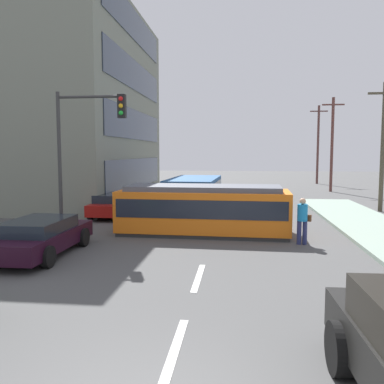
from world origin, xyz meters
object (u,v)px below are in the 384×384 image
Objects in this scene: parked_sedan_mid at (41,236)px; traffic_light_mast at (84,138)px; streetcar_tram at (204,209)px; utility_pole_mid at (383,144)px; pedestrian_crossing at (303,218)px; parked_sedan_far at (116,204)px; utility_pole_distant at (318,143)px; utility_pole_far at (332,143)px; city_bus at (194,192)px.

traffic_light_mast reaches higher than parked_sedan_mid.
utility_pole_mid is at bearing 38.51° from streetcar_tram.
pedestrian_crossing is 8.93m from parked_sedan_mid.
utility_pole_distant is (14.53, 24.27, 3.66)m from parked_sedan_far.
utility_pole_far is (14.02, 15.26, 3.48)m from parked_sedan_far.
parked_sedan_far is 0.51× the size of utility_pole_distant.
utility_pole_mid is 0.87× the size of utility_pole_distant.
parked_sedan_far is 21.01m from utility_pole_far.
pedestrian_crossing is 0.36× the size of parked_sedan_mid.
streetcar_tram is at bearing 156.80° from pedestrian_crossing.
utility_pole_far is (9.12, 19.22, 3.09)m from streetcar_tram.
utility_pole_mid reaches higher than streetcar_tram.
parked_sedan_far is (-0.04, 8.13, -0.00)m from parked_sedan_mid.
traffic_light_mast is 33.11m from utility_pole_distant.
city_bus is at bearing -173.38° from utility_pole_mid.
utility_pole_distant is (10.70, 22.05, 3.20)m from city_bus.
parked_sedan_mid is 1.11× the size of parked_sedan_far.
traffic_light_mast is (0.61, 2.34, 3.18)m from parked_sedan_mid.
city_bus is at bearing -115.88° from utility_pole_distant.
parked_sedan_mid is 8.13m from parked_sedan_far.
utility_pole_far is (-0.16, 11.84, 0.37)m from utility_pole_mid.
pedestrian_crossing is 0.20× the size of utility_pole_distant.
city_bus reaches higher than parked_sedan_far.
streetcar_tram is at bearing -38.95° from parked_sedan_far.
utility_pole_distant reaches higher than city_bus.
pedestrian_crossing is 0.40× the size of parked_sedan_far.
streetcar_tram is 0.97× the size of utility_pole_mid.
city_bus is 1.46× the size of parked_sedan_far.
pedestrian_crossing is at bearing -32.84° from parked_sedan_far.
parked_sedan_mid is at bearing -120.87° from utility_pole_far.
traffic_light_mast is 16.36m from utility_pole_mid.
streetcar_tram is 0.84× the size of utility_pole_distant.
parked_sedan_far is 0.75× the size of traffic_light_mast.
city_bus is 0.85× the size of utility_pole_mid.
parked_sedan_far is at bearing 147.16° from pedestrian_crossing.
parked_sedan_far is at bearing -132.57° from utility_pole_far.
utility_pole_far reaches higher than parked_sedan_far.
city_bus is 0.77× the size of utility_pole_far.
traffic_light_mast is at bearing -156.82° from streetcar_tram.
traffic_light_mast is (0.65, -5.78, 3.19)m from parked_sedan_far.
streetcar_tram is at bearing -80.18° from city_bus.
traffic_light_mast is (-3.18, -8.00, 2.73)m from city_bus.
parked_sedan_far is 0.53× the size of utility_pole_far.
traffic_light_mast is at bearing -83.59° from parked_sedan_far.
parked_sedan_far is at bearing 90.26° from parked_sedan_mid.
parked_sedan_mid is (-3.80, -10.35, -0.46)m from city_bus.
city_bus is at bearing 69.85° from parked_sedan_mid.
streetcar_tram reaches higher than parked_sedan_mid.
parked_sedan_far is at bearing -120.91° from utility_pole_distant.
city_bus is 24.72m from utility_pole_distant.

